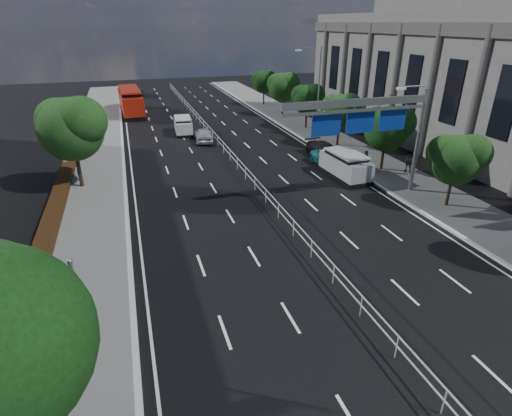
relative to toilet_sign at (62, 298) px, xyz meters
name	(u,v)px	position (x,y,z in m)	size (l,w,h in m)	color
ground	(350,304)	(10.95, 0.00, -2.94)	(160.00, 160.00, 0.00)	black
sidewalk_near	(62,366)	(-0.55, 0.00, -2.87)	(5.00, 140.00, 0.14)	slate
kerb_near	(135,350)	(1.95, 0.00, -2.87)	(0.25, 140.00, 0.15)	silver
kerb_far	(510,267)	(19.95, 0.00, -2.87)	(0.25, 140.00, 0.15)	silver
median_fence	(225,150)	(10.95, 22.50, -2.42)	(0.05, 85.00, 1.02)	silver
hedge_near	(30,288)	(-2.35, 5.00, -2.58)	(1.00, 36.00, 0.44)	black
toilet_sign	(62,298)	(0.00, 0.00, 0.00)	(1.62, 0.18, 4.34)	gray
overhead_gantry	(372,117)	(17.69, 10.05, 2.66)	(10.24, 0.38, 7.45)	gray
streetlight_far	(316,86)	(21.46, 26.00, 2.27)	(2.78, 2.40, 9.00)	gray
civic_hall	(453,75)	(34.67, 22.00, 3.33)	(14.40, 36.00, 14.35)	slate
near_tree_back	(71,126)	(-0.99, 17.97, 1.67)	(4.84, 4.51, 6.69)	black
far_tree_c	(457,157)	(22.20, 6.98, 0.48)	(3.52, 3.28, 4.94)	black
far_tree_d	(387,126)	(22.20, 14.48, 0.74)	(3.85, 3.59, 5.34)	black
far_tree_e	(341,110)	(22.20, 21.98, 0.61)	(3.63, 3.38, 5.13)	black
far_tree_f	(308,98)	(22.20, 29.48, 0.55)	(3.52, 3.28, 5.02)	black
far_tree_g	(283,86)	(22.20, 36.98, 0.81)	(3.96, 3.69, 5.45)	black
far_tree_h	(264,81)	(22.20, 44.48, 0.48)	(3.41, 3.18, 4.91)	black
white_minivan	(183,126)	(8.46, 31.56, -2.07)	(2.05, 4.22, 1.78)	black
red_bus	(130,100)	(3.45, 44.49, -1.26)	(3.08, 10.92, 3.23)	black
near_car_silver	(204,135)	(9.95, 27.74, -2.24)	(1.66, 4.12, 1.40)	#ACB0B4
near_car_dark	(137,90)	(4.92, 58.93, -2.11)	(1.76, 5.05, 1.66)	black
silver_minivan	(345,165)	(18.50, 14.00, -1.95)	(2.29, 4.94, 2.01)	black
parked_car_teal	(332,159)	(18.66, 16.56, -2.29)	(2.18, 4.72, 1.31)	#1B767C
parked_car_dark	(324,150)	(19.25, 19.04, -2.28)	(1.85, 4.55, 1.32)	black
pedestrian_a	(365,161)	(20.55, 14.51, -1.96)	(0.62, 0.41, 1.69)	gray
pedestrian_b	(408,161)	(23.73, 13.25, -1.94)	(0.84, 0.66, 1.73)	gray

